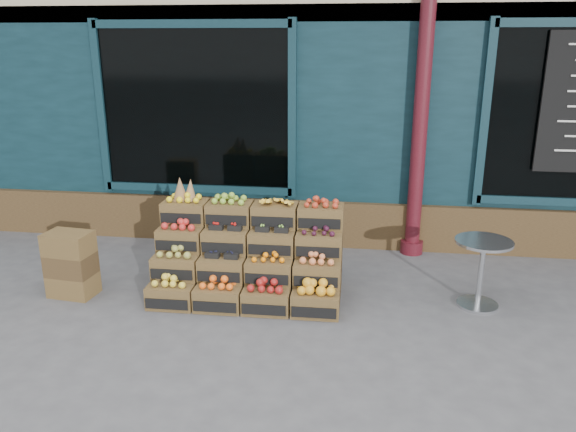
# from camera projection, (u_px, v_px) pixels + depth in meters

# --- Properties ---
(ground) EXTENTS (60.00, 60.00, 0.00)m
(ground) POSITION_uv_depth(u_px,v_px,m) (298.00, 323.00, 5.39)
(ground) COLOR #4C4C4F
(ground) RESTS_ON ground
(shop_facade) EXTENTS (12.00, 6.24, 4.80)m
(shop_facade) POSITION_uv_depth(u_px,v_px,m) (336.00, 52.00, 9.49)
(shop_facade) COLOR #0D262E
(shop_facade) RESTS_ON ground
(crate_display) EXTENTS (1.95, 0.97, 1.21)m
(crate_display) POSITION_uv_depth(u_px,v_px,m) (249.00, 260.00, 5.92)
(crate_display) COLOR brown
(crate_display) RESTS_ON ground
(spare_crates) EXTENTS (0.50, 0.37, 0.70)m
(spare_crates) POSITION_uv_depth(u_px,v_px,m) (71.00, 264.00, 5.88)
(spare_crates) COLOR brown
(spare_crates) RESTS_ON ground
(bistro_table) EXTENTS (0.56, 0.56, 0.71)m
(bistro_table) POSITION_uv_depth(u_px,v_px,m) (481.00, 266.00, 5.60)
(bistro_table) COLOR #ACB0B3
(bistro_table) RESTS_ON ground
(shopkeeper) EXTENTS (0.85, 0.64, 2.12)m
(shopkeeper) POSITION_uv_depth(u_px,v_px,m) (235.00, 156.00, 7.71)
(shopkeeper) COLOR #1E6C3B
(shopkeeper) RESTS_ON ground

